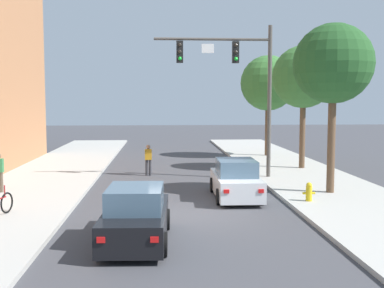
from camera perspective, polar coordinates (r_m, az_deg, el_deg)
name	(u,v)px	position (r m, az deg, el deg)	size (l,w,h in m)	color
ground_plane	(185,215)	(17.02, -0.87, -8.38)	(120.00, 120.00, 0.00)	#424247
sidewalk_right	(367,210)	(18.50, 19.85, -7.35)	(5.00, 60.00, 0.15)	#B2AFA8
traffic_signal_mast	(238,73)	(24.20, 5.39, 8.28)	(5.82, 0.38, 7.50)	#514C47
car_lead_white	(236,181)	(19.85, 5.17, -4.31)	(1.88, 4.26, 1.60)	silver
car_following_black	(136,217)	(13.84, -6.62, -8.53)	(1.98, 4.31, 1.60)	black
pedestrian_crossing_road	(148,159)	(25.68, -5.16, -1.71)	(0.36, 0.22, 1.64)	#333338
fire_hydrant	(309,192)	(19.09, 13.59, -5.48)	(0.48, 0.24, 0.72)	gold
street_tree_nearest	(333,64)	(20.86, 16.29, 8.98)	(3.28, 3.28, 6.97)	brown
street_tree_second	(304,77)	(28.06, 12.98, 7.65)	(3.51, 3.51, 6.89)	brown
street_tree_third	(268,83)	(33.95, 8.93, 7.07)	(3.79, 3.79, 6.90)	brown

